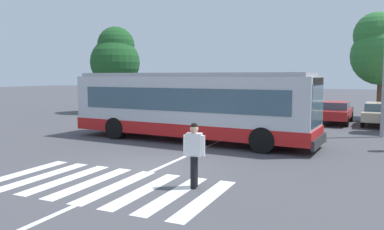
% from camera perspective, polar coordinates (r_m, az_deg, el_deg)
% --- Properties ---
extents(ground_plane, '(160.00, 160.00, 0.00)m').
position_cam_1_polar(ground_plane, '(12.37, -6.31, -7.89)').
color(ground_plane, '#47474C').
extents(city_transit_bus, '(11.42, 3.33, 3.06)m').
position_cam_1_polar(city_transit_bus, '(17.18, -0.26, 1.38)').
color(city_transit_bus, black).
rests_on(city_transit_bus, ground_plane).
extents(pedestrian_crossing_street, '(0.57, 0.34, 1.72)m').
position_cam_1_polar(pedestrian_crossing_street, '(10.03, 0.32, -5.43)').
color(pedestrian_crossing_street, black).
rests_on(pedestrian_crossing_street, ground_plane).
extents(parked_car_blue, '(1.88, 4.50, 1.35)m').
position_cam_1_polar(parked_car_blue, '(27.82, -2.40, 1.40)').
color(parked_car_blue, black).
rests_on(parked_car_blue, ground_plane).
extents(parked_car_white, '(2.09, 4.60, 1.35)m').
position_cam_1_polar(parked_car_white, '(27.33, 3.14, 1.31)').
color(parked_car_white, black).
rests_on(parked_car_white, ground_plane).
extents(parked_car_black, '(2.02, 4.57, 1.35)m').
position_cam_1_polar(parked_car_black, '(26.44, 8.28, 1.11)').
color(parked_car_black, black).
rests_on(parked_car_black, ground_plane).
extents(parked_car_teal, '(1.95, 4.54, 1.35)m').
position_cam_1_polar(parked_car_teal, '(26.00, 13.99, 0.92)').
color(parked_car_teal, black).
rests_on(parked_car_teal, ground_plane).
extents(parked_car_red, '(2.04, 4.58, 1.35)m').
position_cam_1_polar(parked_car_red, '(25.13, 20.44, 0.55)').
color(parked_car_red, black).
rests_on(parked_car_red, ground_plane).
extents(parked_car_champagne, '(2.03, 4.58, 1.35)m').
position_cam_1_polar(parked_car_champagne, '(25.11, 26.18, 0.32)').
color(parked_car_champagne, black).
rests_on(parked_car_champagne, ground_plane).
extents(background_tree_left, '(3.90, 3.90, 6.80)m').
position_cam_1_polar(background_tree_left, '(31.27, -11.33, 8.38)').
color(background_tree_left, brown).
rests_on(background_tree_left, ground_plane).
extents(background_tree_right, '(4.05, 4.05, 7.25)m').
position_cam_1_polar(background_tree_right, '(29.45, 26.18, 8.76)').
color(background_tree_right, brown).
rests_on(background_tree_right, ground_plane).
extents(crosswalk_painted_stripes, '(6.42, 3.34, 0.01)m').
position_cam_1_polar(crosswalk_painted_stripes, '(10.81, -13.01, -10.00)').
color(crosswalk_painted_stripes, silver).
rests_on(crosswalk_painted_stripes, ground_plane).
extents(lane_center_line, '(0.16, 24.00, 0.01)m').
position_cam_1_polar(lane_center_line, '(13.97, -1.19, -6.24)').
color(lane_center_line, silver).
rests_on(lane_center_line, ground_plane).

